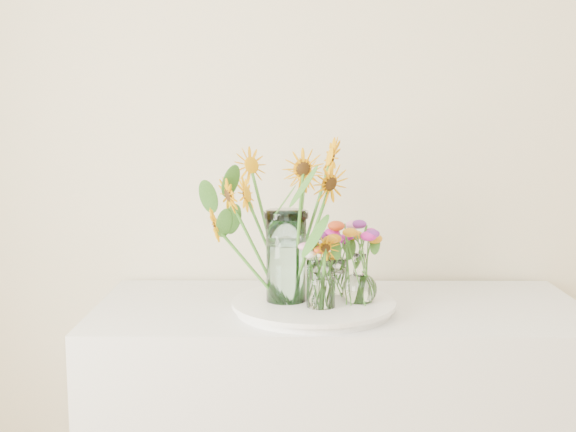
% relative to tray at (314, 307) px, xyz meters
% --- Properties ---
extents(tray, '(0.43, 0.43, 0.02)m').
position_rel_tray_xyz_m(tray, '(0.00, 0.00, 0.00)').
color(tray, white).
rests_on(tray, counter).
extents(mason_jar, '(0.12, 0.12, 0.26)m').
position_rel_tray_xyz_m(mason_jar, '(-0.08, 0.01, 0.14)').
color(mason_jar, '#AAD6D3').
rests_on(mason_jar, tray).
extents(sunflower_bouquet, '(0.77, 0.77, 0.46)m').
position_rel_tray_xyz_m(sunflower_bouquet, '(-0.08, 0.01, 0.24)').
color(sunflower_bouquet, '#E69804').
rests_on(sunflower_bouquet, tray).
extents(small_vase_a, '(0.09, 0.09, 0.13)m').
position_rel_tray_xyz_m(small_vase_a, '(0.02, -0.06, 0.08)').
color(small_vase_a, white).
rests_on(small_vase_a, tray).
extents(wildflower_posy_a, '(0.18, 0.18, 0.22)m').
position_rel_tray_xyz_m(wildflower_posy_a, '(0.02, -0.06, 0.12)').
color(wildflower_posy_a, orange).
rests_on(wildflower_posy_a, tray).
extents(small_vase_b, '(0.12, 0.12, 0.14)m').
position_rel_tray_xyz_m(small_vase_b, '(0.13, -0.01, 0.08)').
color(small_vase_b, white).
rests_on(small_vase_b, tray).
extents(wildflower_posy_b, '(0.20, 0.20, 0.23)m').
position_rel_tray_xyz_m(wildflower_posy_b, '(0.13, -0.01, 0.13)').
color(wildflower_posy_b, orange).
rests_on(wildflower_posy_b, tray).
extents(small_vase_c, '(0.07, 0.07, 0.11)m').
position_rel_tray_xyz_m(small_vase_c, '(0.07, 0.09, 0.07)').
color(small_vase_c, white).
rests_on(small_vase_c, tray).
extents(wildflower_posy_c, '(0.20, 0.20, 0.20)m').
position_rel_tray_xyz_m(wildflower_posy_c, '(0.07, 0.09, 0.11)').
color(wildflower_posy_c, orange).
rests_on(wildflower_posy_c, tray).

